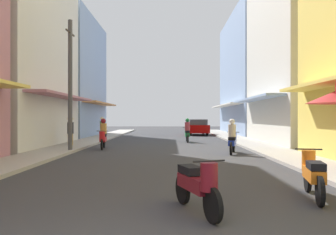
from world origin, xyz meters
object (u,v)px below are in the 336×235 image
Objects in this scene: motorbike_orange at (313,173)px; pedestrian_midway at (70,130)px; motorbike_green at (187,131)px; motorbike_red at (103,135)px; pedestrian_foreground at (102,126)px; parked_car at (197,127)px; utility_pole at (70,85)px; motorbike_blue at (232,138)px; motorbike_maroon at (197,184)px.

pedestrian_midway is at bearing 126.47° from motorbike_orange.
motorbike_red is (-4.59, -4.73, 0.00)m from motorbike_green.
pedestrian_midway is 7.55m from pedestrian_foreground.
pedestrian_foreground reaches higher than motorbike_green.
motorbike_green is 9.03m from parked_car.
utility_pole is at bearing -114.89° from parked_car.
pedestrian_midway is at bearing 106.73° from utility_pole.
motorbike_orange is 14.17m from pedestrian_midway.
pedestrian_midway reaches higher than motorbike_blue.
motorbike_orange is at bearing -89.11° from motorbike_blue.
motorbike_blue is 1.04× the size of pedestrian_midway.
motorbike_red is 1.04× the size of motorbike_maroon.
pedestrian_foreground is (-5.82, 20.06, 0.45)m from motorbike_maroon.
motorbike_green is 7.59m from pedestrian_midway.
pedestrian_foreground is at bearing -146.56° from parked_car.
parked_car is 2.47× the size of pedestrian_midway.
pedestrian_midway reaches higher than parked_car.
motorbike_orange is 8.21m from motorbike_blue.
parked_car is at bearing 91.14° from motorbike_orange.
motorbike_maroon and motorbike_orange have the same top height.
parked_car is 9.32m from pedestrian_foreground.
pedestrian_midway is at bearing 115.57° from motorbike_maroon.
parked_car is at bearing 65.11° from utility_pole.
utility_pole is at bearing 131.18° from motorbike_orange.
parked_car is 17.12m from utility_pole.
utility_pole is (-7.61, 8.70, 2.67)m from motorbike_orange.
motorbike_blue is 0.28× the size of utility_pole.
motorbike_red is 12.21m from motorbike_maroon.
motorbike_green is 9.01m from utility_pole.
motorbike_maroon is at bearing -94.45° from parked_car.
parked_car is 2.48× the size of pedestrian_foreground.
motorbike_red reaches higher than motorbike_maroon.
motorbike_green is 1.01× the size of motorbike_orange.
utility_pole is (-7.13, -15.37, 2.43)m from parked_car.
motorbike_blue is (6.29, -2.22, 0.00)m from motorbike_red.
pedestrian_midway is at bearing -122.05° from parked_car.
motorbike_maroon is 0.97× the size of motorbike_orange.
motorbike_blue is 7.89m from utility_pole.
motorbike_green is at bearing 96.88° from motorbike_orange.
utility_pole reaches higher than motorbike_green.
pedestrian_midway is (-2.00, 0.97, 0.25)m from motorbike_red.
pedestrian_midway is (-7.94, -12.68, 0.21)m from parked_car.
motorbike_blue is at bearing -3.79° from utility_pole.
motorbike_blue is (-0.13, 8.20, 0.20)m from motorbike_orange.
parked_car is at bearing 66.47° from motorbike_red.
motorbike_maroon is at bearing -73.83° from pedestrian_foreground.
motorbike_blue is 0.42× the size of parked_car.
motorbike_blue is 13.47m from pedestrian_foreground.
motorbike_red is at bearing -113.53° from parked_car.
motorbike_orange is 0.43× the size of parked_car.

